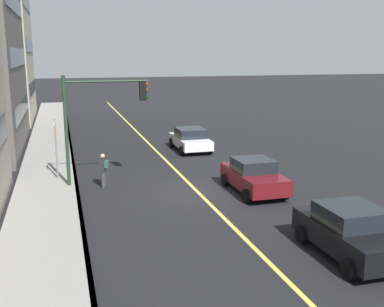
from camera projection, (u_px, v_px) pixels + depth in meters
name	position (u px, v px, depth m)	size (l,w,h in m)	color
ground	(196.00, 191.00, 21.11)	(200.00, 200.00, 0.00)	black
sidewalk_slab	(46.00, 202.00, 19.35)	(80.00, 2.82, 0.15)	gray
curb_edge	(78.00, 199.00, 19.71)	(80.00, 0.16, 0.15)	slate
lane_stripe_center	(196.00, 191.00, 21.11)	(80.00, 0.16, 0.01)	#D8CC4C
car_maroon	(254.00, 176.00, 20.75)	(3.98, 1.95, 1.51)	#591116
car_black	(350.00, 231.00, 14.19)	(3.97, 2.02, 1.59)	black
car_white	(190.00, 139.00, 29.73)	(4.13, 2.01, 1.43)	silver
pedestrian_with_backpack	(103.00, 168.00, 21.51)	(0.43, 0.45, 1.59)	#383838
traffic_light_mast	(100.00, 110.00, 21.20)	(0.28, 3.87, 5.16)	#1E3823
street_sign_post	(56.00, 145.00, 22.33)	(0.60, 0.08, 3.06)	slate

